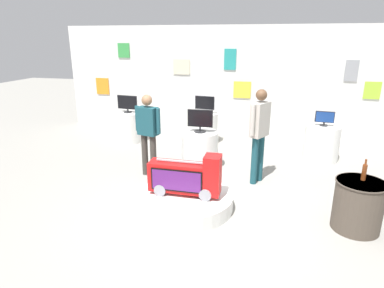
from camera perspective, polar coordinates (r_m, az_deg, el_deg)
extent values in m
plane|color=gray|center=(5.32, 1.94, -11.29)|extent=(30.00, 30.00, 0.00)
cube|color=silver|center=(9.25, 7.96, 10.69)|extent=(10.05, 0.10, 2.92)
cube|color=orange|center=(10.44, -15.18, 9.62)|extent=(0.41, 0.02, 0.48)
cube|color=green|center=(10.01, -11.71, 15.55)|extent=(0.35, 0.02, 0.40)
cube|color=gray|center=(9.29, 25.85, 11.32)|extent=(0.31, 0.02, 0.52)
cube|color=beige|center=(9.44, -1.81, 13.17)|extent=(0.47, 0.02, 0.41)
cube|color=#9ECC33|center=(9.47, 28.69, 8.11)|extent=(0.39, 0.02, 0.43)
cube|color=yellow|center=(9.20, 8.65, 9.23)|extent=(0.47, 0.02, 0.45)
cube|color=teal|center=(9.16, 6.60, 14.32)|extent=(0.32, 0.02, 0.55)
cylinder|color=silver|center=(5.33, -1.26, -9.76)|extent=(1.53, 1.53, 0.24)
cylinder|color=gray|center=(5.33, -5.03, -7.28)|extent=(0.19, 0.35, 0.19)
cylinder|color=gray|center=(5.17, 2.62, -8.09)|extent=(0.19, 0.35, 0.19)
cube|color=red|center=(5.16, -1.29, -5.77)|extent=(1.12, 0.30, 0.46)
cube|color=red|center=(4.95, 3.59, -2.93)|extent=(0.25, 0.30, 0.16)
cube|color=black|center=(5.04, -2.74, -6.36)|extent=(0.80, 0.02, 0.35)
cube|color=#561E6B|center=(5.04, -2.74, -6.36)|extent=(0.76, 0.02, 0.31)
cube|color=#B2B2B7|center=(5.06, -1.31, -3.06)|extent=(0.90, 0.03, 0.02)
cylinder|color=silver|center=(8.70, -10.86, 2.89)|extent=(0.67, 0.67, 0.78)
cylinder|color=black|center=(8.61, -11.02, 5.45)|extent=(0.21, 0.21, 0.02)
cylinder|color=black|center=(8.60, -11.03, 5.73)|extent=(0.04, 0.04, 0.07)
cube|color=black|center=(8.56, -11.11, 7.08)|extent=(0.55, 0.10, 0.35)
cube|color=black|center=(8.54, -11.16, 7.05)|extent=(0.50, 0.07, 0.31)
cylinder|color=silver|center=(8.47, 2.16, 2.79)|extent=(0.67, 0.67, 0.78)
cylinder|color=black|center=(8.37, 2.20, 5.43)|extent=(0.18, 0.18, 0.02)
cylinder|color=black|center=(8.36, 2.20, 5.72)|extent=(0.04, 0.04, 0.07)
cube|color=silver|center=(8.32, 2.22, 7.17)|extent=(0.54, 0.09, 0.36)
cube|color=black|center=(8.30, 2.20, 7.14)|extent=(0.49, 0.06, 0.33)
cylinder|color=silver|center=(6.78, 1.38, -1.07)|extent=(0.74, 0.74, 0.78)
cylinder|color=black|center=(6.66, 1.40, 2.18)|extent=(0.24, 0.24, 0.02)
cylinder|color=black|center=(6.65, 1.40, 2.63)|extent=(0.04, 0.04, 0.09)
cube|color=black|center=(6.60, 1.42, 4.46)|extent=(0.51, 0.05, 0.35)
cube|color=black|center=(6.58, 1.37, 4.41)|extent=(0.47, 0.02, 0.31)
cylinder|color=silver|center=(7.79, 21.45, 0.18)|extent=(0.74, 0.74, 0.78)
cylinder|color=black|center=(7.69, 21.79, 3.02)|extent=(0.17, 0.17, 0.02)
cylinder|color=black|center=(7.68, 21.82, 3.29)|extent=(0.04, 0.04, 0.05)
cube|color=black|center=(7.65, 21.95, 4.36)|extent=(0.39, 0.07, 0.24)
cube|color=navy|center=(7.63, 21.98, 4.33)|extent=(0.36, 0.04, 0.22)
cylinder|color=#4C4238|center=(5.22, 26.72, -9.48)|extent=(0.65, 0.65, 0.72)
cylinder|color=#4C4238|center=(5.08, 27.28, -5.91)|extent=(0.68, 0.68, 0.02)
cylinder|color=brown|center=(5.11, 27.59, -4.36)|extent=(0.06, 0.06, 0.23)
cylinder|color=brown|center=(5.05, 27.83, -2.76)|extent=(0.03, 0.03, 0.08)
cylinder|color=#38332D|center=(6.53, -8.13, -1.77)|extent=(0.12, 0.12, 0.83)
cylinder|color=#38332D|center=(6.42, -6.69, -2.07)|extent=(0.12, 0.12, 0.83)
cube|color=#194751|center=(6.28, -7.66, 3.95)|extent=(0.42, 0.29, 0.53)
sphere|color=#8C6647|center=(6.20, -7.81, 7.51)|extent=(0.20, 0.20, 0.20)
cylinder|color=#194751|center=(6.41, -9.42, 4.40)|extent=(0.08, 0.08, 0.48)
cylinder|color=#194751|center=(6.14, -5.85, 3.95)|extent=(0.08, 0.08, 0.48)
cylinder|color=#194751|center=(6.15, 10.72, -2.86)|extent=(0.12, 0.12, 0.90)
cylinder|color=#194751|center=(6.31, 11.69, -2.37)|extent=(0.12, 0.12, 0.90)
cube|color=#B2ADA3|center=(6.01, 11.65, 4.17)|extent=(0.36, 0.43, 0.62)
sphere|color=brown|center=(5.92, 11.91, 8.30)|extent=(0.20, 0.20, 0.20)
cylinder|color=#B2ADA3|center=(5.80, 10.43, 4.07)|extent=(0.08, 0.08, 0.56)
cylinder|color=#B2ADA3|center=(6.20, 12.82, 4.81)|extent=(0.08, 0.08, 0.56)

